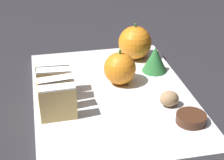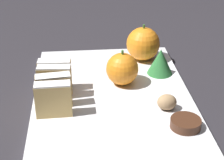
# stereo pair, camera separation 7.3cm
# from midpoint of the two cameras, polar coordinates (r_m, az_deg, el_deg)

# --- Properties ---
(ground_plane) EXTENTS (6.00, 6.00, 0.00)m
(ground_plane) POSITION_cam_midpoint_polar(r_m,az_deg,el_deg) (0.75, 2.79, -2.89)
(ground_plane) COLOR #28262B
(serving_platter) EXTENTS (0.31, 0.43, 0.01)m
(serving_platter) POSITION_cam_midpoint_polar(r_m,az_deg,el_deg) (0.75, 2.80, -2.50)
(serving_platter) COLOR white
(serving_platter) RESTS_ON ground_plane
(stollen_slice_front) EXTENTS (0.07, 0.03, 0.06)m
(stollen_slice_front) POSITION_cam_midpoint_polar(r_m,az_deg,el_deg) (0.67, -5.84, -3.06)
(stollen_slice_front) COLOR tan
(stollen_slice_front) RESTS_ON serving_platter
(stollen_slice_second) EXTENTS (0.07, 0.03, 0.06)m
(stollen_slice_second) POSITION_cam_midpoint_polar(r_m,az_deg,el_deg) (0.69, -5.89, -1.71)
(stollen_slice_second) COLOR tan
(stollen_slice_second) RESTS_ON serving_platter
(stollen_slice_third) EXTENTS (0.07, 0.03, 0.06)m
(stollen_slice_third) POSITION_cam_midpoint_polar(r_m,az_deg,el_deg) (0.72, -5.89, -0.46)
(stollen_slice_third) COLOR tan
(stollen_slice_third) RESTS_ON serving_platter
(stollen_slice_fourth) EXTENTS (0.07, 0.03, 0.06)m
(stollen_slice_fourth) POSITION_cam_midpoint_polar(r_m,az_deg,el_deg) (0.75, -5.94, 0.69)
(stollen_slice_fourth) COLOR tan
(stollen_slice_fourth) RESTS_ON serving_platter
(orange_near) EXTENTS (0.07, 0.07, 0.07)m
(orange_near) POSITION_cam_midpoint_polar(r_m,az_deg,el_deg) (0.77, 4.30, 1.63)
(orange_near) COLOR orange
(orange_near) RESTS_ON serving_platter
(orange_far) EXTENTS (0.08, 0.08, 0.09)m
(orange_far) POSITION_cam_midpoint_polar(r_m,az_deg,el_deg) (0.88, 7.16, 5.44)
(orange_far) COLOR orange
(orange_far) RESTS_ON serving_platter
(walnut) EXTENTS (0.04, 0.03, 0.03)m
(walnut) POSITION_cam_midpoint_polar(r_m,az_deg,el_deg) (0.70, 11.34, -3.41)
(walnut) COLOR tan
(walnut) RESTS_ON serving_platter
(chocolate_cookie) EXTENTS (0.05, 0.05, 0.02)m
(chocolate_cookie) POSITION_cam_midpoint_polar(r_m,az_deg,el_deg) (0.66, 14.30, -6.52)
(chocolate_cookie) COLOR #472819
(chocolate_cookie) RESTS_ON serving_platter
(evergreen_sprig) EXTENTS (0.06, 0.06, 0.06)m
(evergreen_sprig) POSITION_cam_midpoint_polar(r_m,az_deg,el_deg) (0.82, 9.92, 2.74)
(evergreen_sprig) COLOR #2D7538
(evergreen_sprig) RESTS_ON serving_platter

